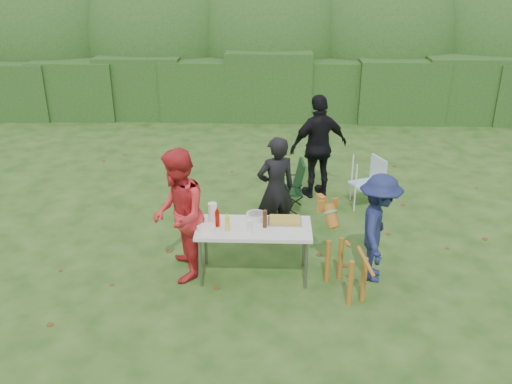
{
  "coord_description": "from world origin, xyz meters",
  "views": [
    {
      "loc": [
        0.17,
        -6.23,
        3.96
      ],
      "look_at": [
        -0.08,
        0.59,
        1.0
      ],
      "focal_mm": 38.0,
      "sensor_mm": 36.0,
      "label": 1
    }
  ],
  "objects_px": {
    "camping_chair": "(286,187)",
    "lawn_chair": "(366,182)",
    "ketchup_bottle": "(217,219)",
    "beer_bottle": "(265,219)",
    "person_cook": "(276,189)",
    "person_red_jacket": "(179,216)",
    "folding_table": "(254,230)",
    "dog": "(346,255)",
    "paper_towel_roll": "(213,212)",
    "person_black_puffy": "(319,147)",
    "mustard_bottle": "(227,223)",
    "child": "(378,228)"
  },
  "relations": [
    {
      "from": "person_cook",
      "to": "mustard_bottle",
      "type": "xyz_separation_m",
      "value": [
        -0.62,
        -1.2,
        0.03
      ]
    },
    {
      "from": "child",
      "to": "camping_chair",
      "type": "relative_size",
      "value": 1.61
    },
    {
      "from": "folding_table",
      "to": "person_cook",
      "type": "relative_size",
      "value": 0.92
    },
    {
      "from": "child",
      "to": "ketchup_bottle",
      "type": "relative_size",
      "value": 6.71
    },
    {
      "from": "camping_chair",
      "to": "lawn_chair",
      "type": "relative_size",
      "value": 1.06
    },
    {
      "from": "ketchup_bottle",
      "to": "beer_bottle",
      "type": "xyz_separation_m",
      "value": [
        0.62,
        -0.0,
        0.01
      ]
    },
    {
      "from": "folding_table",
      "to": "mustard_bottle",
      "type": "xyz_separation_m",
      "value": [
        -0.33,
        -0.12,
        0.15
      ]
    },
    {
      "from": "paper_towel_roll",
      "to": "person_cook",
      "type": "bearing_deg",
      "value": 48.36
    },
    {
      "from": "camping_chair",
      "to": "beer_bottle",
      "type": "xyz_separation_m",
      "value": [
        -0.32,
        -2.02,
        0.4
      ]
    },
    {
      "from": "person_cook",
      "to": "ketchup_bottle",
      "type": "xyz_separation_m",
      "value": [
        -0.76,
        -1.09,
        0.04
      ]
    },
    {
      "from": "child",
      "to": "beer_bottle",
      "type": "xyz_separation_m",
      "value": [
        -1.47,
        -0.02,
        0.12
      ]
    },
    {
      "from": "mustard_bottle",
      "to": "person_red_jacket",
      "type": "bearing_deg",
      "value": 171.12
    },
    {
      "from": "child",
      "to": "paper_towel_roll",
      "type": "distance_m",
      "value": 2.17
    },
    {
      "from": "child",
      "to": "person_red_jacket",
      "type": "bearing_deg",
      "value": 102.76
    },
    {
      "from": "ketchup_bottle",
      "to": "person_red_jacket",
      "type": "bearing_deg",
      "value": -178.92
    },
    {
      "from": "person_red_jacket",
      "to": "mustard_bottle",
      "type": "height_order",
      "value": "person_red_jacket"
    },
    {
      "from": "person_cook",
      "to": "person_red_jacket",
      "type": "bearing_deg",
      "value": 19.86
    },
    {
      "from": "lawn_chair",
      "to": "paper_towel_roll",
      "type": "xyz_separation_m",
      "value": [
        -2.39,
        -2.18,
        0.44
      ]
    },
    {
      "from": "dog",
      "to": "paper_towel_roll",
      "type": "bearing_deg",
      "value": 49.93
    },
    {
      "from": "beer_bottle",
      "to": "paper_towel_roll",
      "type": "xyz_separation_m",
      "value": [
        -0.69,
        0.15,
        0.01
      ]
    },
    {
      "from": "paper_towel_roll",
      "to": "dog",
      "type": "bearing_deg",
      "value": -15.17
    },
    {
      "from": "person_red_jacket",
      "to": "dog",
      "type": "xyz_separation_m",
      "value": [
        2.15,
        -0.31,
        -0.36
      ]
    },
    {
      "from": "child",
      "to": "ketchup_bottle",
      "type": "height_order",
      "value": "child"
    },
    {
      "from": "folding_table",
      "to": "lawn_chair",
      "type": "bearing_deg",
      "value": 51.69
    },
    {
      "from": "camping_chair",
      "to": "ketchup_bottle",
      "type": "xyz_separation_m",
      "value": [
        -0.94,
        -2.01,
        0.39
      ]
    },
    {
      "from": "lawn_chair",
      "to": "beer_bottle",
      "type": "height_order",
      "value": "beer_bottle"
    },
    {
      "from": "beer_bottle",
      "to": "mustard_bottle",
      "type": "bearing_deg",
      "value": -167.35
    },
    {
      "from": "lawn_chair",
      "to": "beer_bottle",
      "type": "distance_m",
      "value": 2.91
    },
    {
      "from": "paper_towel_roll",
      "to": "camping_chair",
      "type": "bearing_deg",
      "value": 61.5
    },
    {
      "from": "person_cook",
      "to": "person_red_jacket",
      "type": "height_order",
      "value": "person_red_jacket"
    },
    {
      "from": "person_red_jacket",
      "to": "child",
      "type": "xyz_separation_m",
      "value": [
        2.59,
        0.03,
        -0.15
      ]
    },
    {
      "from": "person_cook",
      "to": "person_red_jacket",
      "type": "relative_size",
      "value": 0.91
    },
    {
      "from": "person_red_jacket",
      "to": "lawn_chair",
      "type": "relative_size",
      "value": 2.05
    },
    {
      "from": "lawn_chair",
      "to": "child",
      "type": "bearing_deg",
      "value": 61.42
    },
    {
      "from": "mustard_bottle",
      "to": "paper_towel_roll",
      "type": "distance_m",
      "value": 0.34
    },
    {
      "from": "person_red_jacket",
      "to": "ketchup_bottle",
      "type": "xyz_separation_m",
      "value": [
        0.5,
        0.01,
        -0.04
      ]
    },
    {
      "from": "folding_table",
      "to": "person_cook",
      "type": "height_order",
      "value": "person_cook"
    },
    {
      "from": "child",
      "to": "mustard_bottle",
      "type": "xyz_separation_m",
      "value": [
        -1.95,
        -0.13,
        0.1
      ]
    },
    {
      "from": "person_cook",
      "to": "dog",
      "type": "distance_m",
      "value": 1.69
    },
    {
      "from": "person_black_puffy",
      "to": "lawn_chair",
      "type": "height_order",
      "value": "person_black_puffy"
    },
    {
      "from": "dog",
      "to": "lawn_chair",
      "type": "bearing_deg",
      "value": -38.83
    },
    {
      "from": "person_black_puffy",
      "to": "lawn_chair",
      "type": "distance_m",
      "value": 1.04
    },
    {
      "from": "dog",
      "to": "paper_towel_roll",
      "type": "height_order",
      "value": "dog"
    },
    {
      "from": "person_cook",
      "to": "ketchup_bottle",
      "type": "bearing_deg",
      "value": 33.93
    },
    {
      "from": "dog",
      "to": "paper_towel_roll",
      "type": "relative_size",
      "value": 4.27
    },
    {
      "from": "camping_chair",
      "to": "lawn_chair",
      "type": "xyz_separation_m",
      "value": [
        1.37,
        0.32,
        -0.02
      ]
    },
    {
      "from": "person_black_puffy",
      "to": "beer_bottle",
      "type": "distance_m",
      "value": 2.9
    },
    {
      "from": "person_red_jacket",
      "to": "mustard_bottle",
      "type": "xyz_separation_m",
      "value": [
        0.64,
        -0.1,
        -0.05
      ]
    },
    {
      "from": "ketchup_bottle",
      "to": "lawn_chair",
      "type": "bearing_deg",
      "value": 45.26
    },
    {
      "from": "folding_table",
      "to": "person_red_jacket",
      "type": "relative_size",
      "value": 0.84
    }
  ]
}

